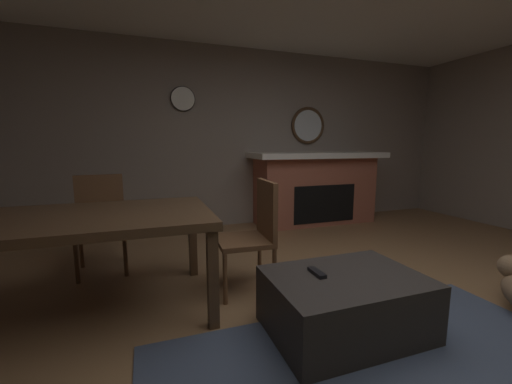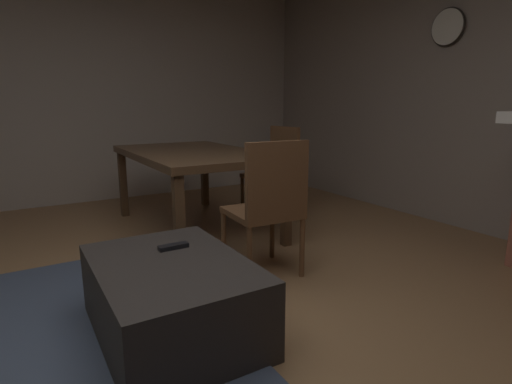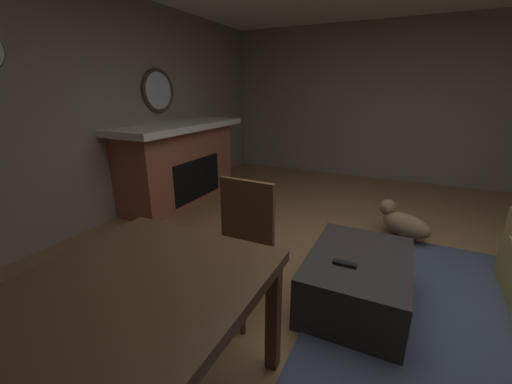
{
  "view_description": "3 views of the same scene",
  "coord_description": "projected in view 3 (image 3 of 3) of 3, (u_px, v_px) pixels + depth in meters",
  "views": [
    {
      "loc": [
        1.43,
        1.46,
        1.23
      ],
      "look_at": [
        0.68,
        -0.64,
        0.89
      ],
      "focal_mm": 22.04,
      "sensor_mm": 36.0,
      "label": 1
    },
    {
      "loc": [
        -1.58,
        0.45,
        1.15
      ],
      "look_at": [
        0.66,
        -0.9,
        0.58
      ],
      "focal_mm": 28.28,
      "sensor_mm": 36.0,
      "label": 2
    },
    {
      "loc": [
        2.36,
        0.04,
        1.54
      ],
      "look_at": [
        -0.05,
        -1.13,
        0.66
      ],
      "focal_mm": 21.88,
      "sensor_mm": 36.0,
      "label": 3
    }
  ],
  "objects": [
    {
      "name": "wall_back_fireplace_side",
      "position": [
        85.0,
        112.0,
        3.43
      ],
      "size": [
        7.61,
        0.12,
        2.62
      ],
      "primitive_type": "cube",
      "color": "gray",
      "rests_on": "ground"
    },
    {
      "name": "tv_remote",
      "position": [
        345.0,
        264.0,
        2.14
      ],
      "size": [
        0.05,
        0.16,
        0.02
      ],
      "primitive_type": "cube",
      "rotation": [
        0.0,
        0.0,
        0.01
      ],
      "color": "black",
      "rests_on": "ottoman_coffee_table"
    },
    {
      "name": "small_dog",
      "position": [
        403.0,
        222.0,
        3.34
      ],
      "size": [
        0.48,
        0.58,
        0.34
      ],
      "color": "#8C6B4C",
      "rests_on": "ground"
    },
    {
      "name": "wall_left",
      "position": [
        410.0,
        104.0,
        5.19
      ],
      "size": [
        0.12,
        6.79,
        2.62
      ],
      "primitive_type": "cube",
      "color": "gray",
      "rests_on": "ground"
    },
    {
      "name": "fireplace",
      "position": [
        180.0,
        162.0,
        4.43
      ],
      "size": [
        2.09,
        0.76,
        1.11
      ],
      "color": "#9E5642",
      "rests_on": "ground"
    },
    {
      "name": "ottoman_coffee_table",
      "position": [
        357.0,
        280.0,
        2.32
      ],
      "size": [
        0.98,
        0.7,
        0.39
      ],
      "primitive_type": "cube",
      "color": "#2D2826",
      "rests_on": "ground"
    },
    {
      "name": "dining_chair_west",
      "position": [
        240.0,
        238.0,
        2.25
      ],
      "size": [
        0.46,
        0.46,
        0.93
      ],
      "color": "brown",
      "rests_on": "ground"
    },
    {
      "name": "round_wall_mirror",
      "position": [
        158.0,
        91.0,
        4.24
      ],
      "size": [
        0.59,
        0.05,
        0.59
      ],
      "color": "#4C331E"
    },
    {
      "name": "area_rug",
      "position": [
        467.0,
        332.0,
        2.08
      ],
      "size": [
        2.6,
        2.0,
        0.01
      ],
      "primitive_type": "cube",
      "color": "#3D475B",
      "rests_on": "ground"
    },
    {
      "name": "floor",
      "position": [
        379.0,
        290.0,
        2.52
      ],
      "size": [
        8.65,
        8.65,
        0.0
      ],
      "primitive_type": "plane",
      "color": "olive"
    },
    {
      "name": "dining_table",
      "position": [
        69.0,
        345.0,
        1.12
      ],
      "size": [
        1.75,
        1.05,
        0.74
      ],
      "color": "#513823",
      "rests_on": "ground"
    }
  ]
}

